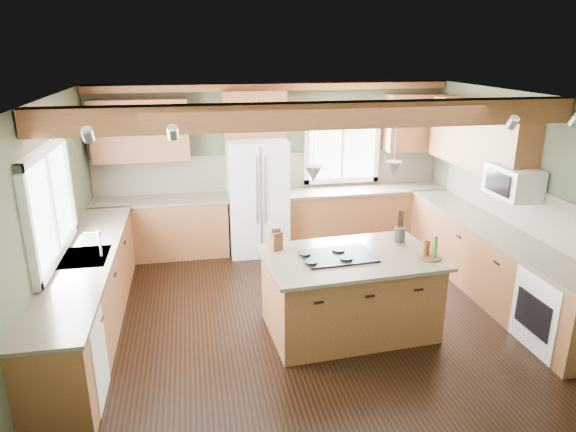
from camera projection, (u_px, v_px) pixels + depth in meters
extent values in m
plane|color=black|center=(305.00, 312.00, 6.35)|extent=(5.60, 5.60, 0.00)
plane|color=silver|center=(308.00, 98.00, 5.53)|extent=(5.60, 5.60, 0.00)
plane|color=#3E4632|center=(272.00, 165.00, 8.27)|extent=(5.60, 0.00, 5.60)
plane|color=#3E4632|center=(49.00, 228.00, 5.44)|extent=(0.00, 5.00, 5.00)
plane|color=#3E4632|center=(524.00, 199.00, 6.44)|extent=(0.00, 5.00, 5.00)
cube|color=brown|center=(318.00, 115.00, 5.13)|extent=(5.55, 0.26, 0.26)
cube|color=brown|center=(273.00, 87.00, 7.78)|extent=(5.55, 0.20, 0.10)
cube|color=brown|center=(272.00, 171.00, 8.28)|extent=(5.58, 0.03, 0.58)
cube|color=brown|center=(519.00, 205.00, 6.51)|extent=(0.03, 3.70, 0.58)
cube|color=brown|center=(162.00, 229.00, 7.94)|extent=(2.02, 0.60, 0.88)
cube|color=brown|center=(160.00, 200.00, 7.80)|extent=(2.06, 0.64, 0.04)
cube|color=brown|center=(364.00, 216.00, 8.53)|extent=(2.62, 0.60, 0.88)
cube|color=brown|center=(365.00, 190.00, 8.38)|extent=(2.66, 0.64, 0.04)
cube|color=brown|center=(90.00, 296.00, 5.81)|extent=(0.60, 3.70, 0.88)
cube|color=brown|center=(85.00, 258.00, 5.66)|extent=(0.64, 3.74, 0.04)
cube|color=brown|center=(491.00, 263.00, 6.70)|extent=(0.60, 3.70, 0.88)
cube|color=brown|center=(496.00, 230.00, 6.56)|extent=(0.64, 3.74, 0.04)
cube|color=brown|center=(140.00, 130.00, 7.54)|extent=(1.40, 0.35, 0.90)
cube|color=brown|center=(254.00, 114.00, 7.78)|extent=(0.96, 0.35, 0.70)
cube|color=brown|center=(479.00, 136.00, 7.04)|extent=(0.35, 2.20, 0.90)
cube|color=brown|center=(414.00, 123.00, 8.31)|extent=(0.90, 0.35, 0.90)
cube|color=white|center=(49.00, 204.00, 5.41)|extent=(0.04, 1.60, 1.05)
cube|color=white|center=(342.00, 148.00, 8.38)|extent=(1.10, 0.04, 1.00)
cube|color=#262628|center=(85.00, 258.00, 5.66)|extent=(0.50, 0.65, 0.03)
cylinder|color=#B2B2B7|center=(100.00, 245.00, 5.65)|extent=(0.02, 0.02, 0.28)
cube|color=white|center=(66.00, 363.00, 4.60)|extent=(0.60, 0.60, 0.84)
cube|color=white|center=(558.00, 311.00, 5.49)|extent=(0.60, 0.72, 0.84)
cube|color=white|center=(513.00, 182.00, 6.27)|extent=(0.40, 0.70, 0.38)
cone|color=#B2B2B7|center=(313.00, 174.00, 5.28)|extent=(0.18, 0.18, 0.16)
cone|color=#B2B2B7|center=(394.00, 169.00, 5.49)|extent=(0.18, 0.18, 0.16)
cube|color=white|center=(257.00, 197.00, 7.99)|extent=(0.90, 0.74, 1.80)
cube|color=brown|center=(349.00, 295.00, 5.84)|extent=(1.88, 1.22, 0.88)
cube|color=brown|center=(351.00, 257.00, 5.69)|extent=(2.00, 1.35, 0.04)
cube|color=black|center=(338.00, 256.00, 5.65)|extent=(0.82, 0.57, 0.02)
cube|color=#58331A|center=(276.00, 241.00, 5.82)|extent=(0.15, 0.14, 0.21)
cylinder|color=#443A36|center=(400.00, 235.00, 6.07)|extent=(0.14, 0.14, 0.17)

